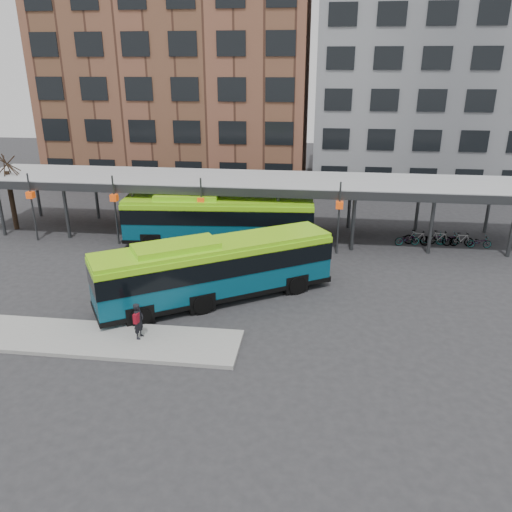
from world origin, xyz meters
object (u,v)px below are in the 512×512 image
(tree, at_px, (11,198))
(pedestrian, at_px, (139,321))
(bus_rear, at_px, (218,218))
(bus_front, at_px, (215,268))

(tree, bearing_deg, pedestrian, -44.60)
(tree, height_order, pedestrian, tree)
(bus_rear, bearing_deg, bus_front, -84.18)
(tree, bearing_deg, bus_rear, -5.08)
(bus_rear, bearing_deg, pedestrian, -98.62)
(bus_front, relative_size, pedestrian, 7.09)
(tree, height_order, bus_front, tree)
(pedestrian, bearing_deg, bus_front, -20.65)
(bus_front, bearing_deg, bus_rear, 67.72)
(bus_front, bearing_deg, pedestrian, -151.10)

